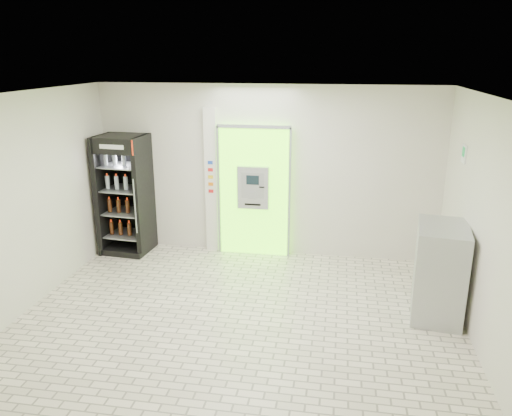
# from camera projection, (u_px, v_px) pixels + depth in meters

# --- Properties ---
(ground) EXTENTS (6.00, 6.00, 0.00)m
(ground) POSITION_uv_depth(u_px,v_px,m) (239.00, 319.00, 6.82)
(ground) COLOR beige
(ground) RESTS_ON ground
(room_shell) EXTENTS (6.00, 6.00, 6.00)m
(room_shell) POSITION_uv_depth(u_px,v_px,m) (237.00, 189.00, 6.27)
(room_shell) COLOR silver
(room_shell) RESTS_ON ground
(atm_assembly) EXTENTS (1.30, 0.24, 2.33)m
(atm_assembly) POSITION_uv_depth(u_px,v_px,m) (254.00, 191.00, 8.78)
(atm_assembly) COLOR #6BFF16
(atm_assembly) RESTS_ON ground
(pillar) EXTENTS (0.22, 0.11, 2.60)m
(pillar) POSITION_uv_depth(u_px,v_px,m) (212.00, 181.00, 8.90)
(pillar) COLOR silver
(pillar) RESTS_ON ground
(beverage_cooler) EXTENTS (0.86, 0.79, 2.13)m
(beverage_cooler) POSITION_uv_depth(u_px,v_px,m) (125.00, 197.00, 8.93)
(beverage_cooler) COLOR black
(beverage_cooler) RESTS_ON ground
(steel_cabinet) EXTENTS (0.78, 1.05, 1.29)m
(steel_cabinet) POSITION_uv_depth(u_px,v_px,m) (439.00, 271.00, 6.76)
(steel_cabinet) COLOR #A3A6AA
(steel_cabinet) RESTS_ON ground
(exit_sign) EXTENTS (0.02, 0.22, 0.26)m
(exit_sign) POSITION_uv_depth(u_px,v_px,m) (464.00, 154.00, 7.04)
(exit_sign) COLOR white
(exit_sign) RESTS_ON room_shell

